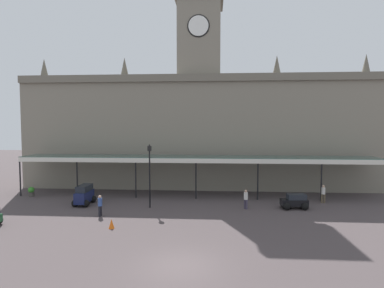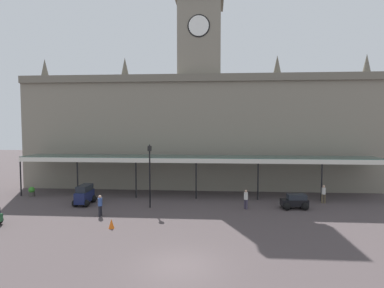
{
  "view_description": "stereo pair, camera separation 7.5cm",
  "coord_description": "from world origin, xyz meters",
  "px_view_note": "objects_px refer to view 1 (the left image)",
  "views": [
    {
      "loc": [
        1.67,
        -15.24,
        7.17
      ],
      "look_at": [
        0.0,
        8.95,
        5.7
      ],
      "focal_mm": 28.89,
      "sensor_mm": 36.0,
      "label": 1
    },
    {
      "loc": [
        1.75,
        -15.23,
        7.17
      ],
      "look_at": [
        0.0,
        8.95,
        5.7
      ],
      "focal_mm": 28.89,
      "sensor_mm": 36.0,
      "label": 2
    }
  ],
  "objects_px": {
    "car_navy_van": "(84,196)",
    "pedestrian_near_entrance": "(323,193)",
    "pedestrian_crossing_forecourt": "(246,198)",
    "victorian_lamppost": "(150,169)",
    "pedestrian_beside_cars": "(100,205)",
    "car_black_estate": "(295,202)",
    "traffic_cone": "(112,224)",
    "planter_forecourt_centre": "(31,192)"
  },
  "relations": [
    {
      "from": "car_navy_van",
      "to": "pedestrian_near_entrance",
      "type": "relative_size",
      "value": 1.44
    },
    {
      "from": "pedestrian_crossing_forecourt",
      "to": "victorian_lamppost",
      "type": "bearing_deg",
      "value": -179.04
    },
    {
      "from": "pedestrian_beside_cars",
      "to": "car_navy_van",
      "type": "bearing_deg",
      "value": 128.74
    },
    {
      "from": "pedestrian_beside_cars",
      "to": "pedestrian_near_entrance",
      "type": "distance_m",
      "value": 19.81
    },
    {
      "from": "car_black_estate",
      "to": "pedestrian_near_entrance",
      "type": "xyz_separation_m",
      "value": [
        3.15,
        2.19,
        0.34
      ]
    },
    {
      "from": "car_navy_van",
      "to": "pedestrian_near_entrance",
      "type": "distance_m",
      "value": 21.86
    },
    {
      "from": "traffic_cone",
      "to": "planter_forecourt_centre",
      "type": "bearing_deg",
      "value": 141.57
    },
    {
      "from": "pedestrian_beside_cars",
      "to": "pedestrian_near_entrance",
      "type": "relative_size",
      "value": 1.0
    },
    {
      "from": "victorian_lamppost",
      "to": "pedestrian_near_entrance",
      "type": "bearing_deg",
      "value": 9.74
    },
    {
      "from": "car_navy_van",
      "to": "pedestrian_near_entrance",
      "type": "xyz_separation_m",
      "value": [
        21.76,
        2.08,
        0.1
      ]
    },
    {
      "from": "car_navy_van",
      "to": "planter_forecourt_centre",
      "type": "relative_size",
      "value": 2.51
    },
    {
      "from": "victorian_lamppost",
      "to": "planter_forecourt_centre",
      "type": "height_order",
      "value": "victorian_lamppost"
    },
    {
      "from": "car_navy_van",
      "to": "planter_forecourt_centre",
      "type": "height_order",
      "value": "car_navy_van"
    },
    {
      "from": "traffic_cone",
      "to": "pedestrian_crossing_forecourt",
      "type": "bearing_deg",
      "value": 30.17
    },
    {
      "from": "pedestrian_near_entrance",
      "to": "car_black_estate",
      "type": "bearing_deg",
      "value": -145.19
    },
    {
      "from": "pedestrian_crossing_forecourt",
      "to": "traffic_cone",
      "type": "relative_size",
      "value": 2.51
    },
    {
      "from": "pedestrian_crossing_forecourt",
      "to": "victorian_lamppost",
      "type": "relative_size",
      "value": 0.3
    },
    {
      "from": "planter_forecourt_centre",
      "to": "pedestrian_near_entrance",
      "type": "bearing_deg",
      "value": -1.36
    },
    {
      "from": "pedestrian_beside_cars",
      "to": "traffic_cone",
      "type": "distance_m",
      "value": 3.39
    },
    {
      "from": "traffic_cone",
      "to": "planter_forecourt_centre",
      "type": "height_order",
      "value": "planter_forecourt_centre"
    },
    {
      "from": "victorian_lamppost",
      "to": "traffic_cone",
      "type": "relative_size",
      "value": 8.31
    },
    {
      "from": "pedestrian_beside_cars",
      "to": "pedestrian_crossing_forecourt",
      "type": "bearing_deg",
      "value": 14.12
    },
    {
      "from": "planter_forecourt_centre",
      "to": "pedestrian_crossing_forecourt",
      "type": "bearing_deg",
      "value": -8.67
    },
    {
      "from": "pedestrian_beside_cars",
      "to": "victorian_lamppost",
      "type": "height_order",
      "value": "victorian_lamppost"
    },
    {
      "from": "car_black_estate",
      "to": "car_navy_van",
      "type": "distance_m",
      "value": 18.61
    },
    {
      "from": "car_navy_van",
      "to": "pedestrian_crossing_forecourt",
      "type": "distance_m",
      "value": 14.42
    },
    {
      "from": "pedestrian_crossing_forecourt",
      "to": "victorian_lamppost",
      "type": "distance_m",
      "value": 8.66
    },
    {
      "from": "pedestrian_near_entrance",
      "to": "pedestrian_crossing_forecourt",
      "type": "bearing_deg",
      "value": -160.9
    },
    {
      "from": "car_navy_van",
      "to": "traffic_cone",
      "type": "distance_m",
      "value": 7.71
    },
    {
      "from": "pedestrian_crossing_forecourt",
      "to": "car_navy_van",
      "type": "bearing_deg",
      "value": 178.15
    },
    {
      "from": "pedestrian_near_entrance",
      "to": "planter_forecourt_centre",
      "type": "bearing_deg",
      "value": 178.64
    },
    {
      "from": "pedestrian_beside_cars",
      "to": "pedestrian_crossing_forecourt",
      "type": "distance_m",
      "value": 12.05
    },
    {
      "from": "pedestrian_near_entrance",
      "to": "traffic_cone",
      "type": "xyz_separation_m",
      "value": [
        -17.19,
        -8.26,
        -0.58
      ]
    },
    {
      "from": "car_black_estate",
      "to": "pedestrian_near_entrance",
      "type": "bearing_deg",
      "value": 34.81
    },
    {
      "from": "pedestrian_near_entrance",
      "to": "traffic_cone",
      "type": "bearing_deg",
      "value": -154.32
    },
    {
      "from": "victorian_lamppost",
      "to": "car_black_estate",
      "type": "bearing_deg",
      "value": 2.25
    },
    {
      "from": "car_navy_van",
      "to": "planter_forecourt_centre",
      "type": "xyz_separation_m",
      "value": [
        -6.69,
        2.75,
        -0.32
      ]
    },
    {
      "from": "pedestrian_crossing_forecourt",
      "to": "traffic_cone",
      "type": "xyz_separation_m",
      "value": [
        -9.84,
        -5.72,
        -0.58
      ]
    },
    {
      "from": "pedestrian_beside_cars",
      "to": "traffic_cone",
      "type": "bearing_deg",
      "value": -56.42
    },
    {
      "from": "car_navy_van",
      "to": "pedestrian_crossing_forecourt",
      "type": "height_order",
      "value": "car_navy_van"
    },
    {
      "from": "car_navy_van",
      "to": "pedestrian_beside_cars",
      "type": "bearing_deg",
      "value": -51.26
    },
    {
      "from": "victorian_lamppost",
      "to": "car_navy_van",
      "type": "bearing_deg",
      "value": 174.37
    }
  ]
}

